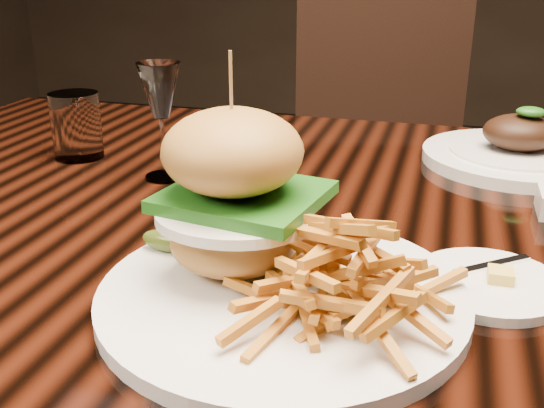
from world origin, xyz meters
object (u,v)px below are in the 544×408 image
(burger_plate, at_px, (279,242))
(far_dish, at_px, (517,153))
(chair_far, at_px, (381,159))
(dining_table, at_px, (353,261))
(wine_glass, at_px, (160,95))

(burger_plate, height_order, far_dish, burger_plate)
(chair_far, bearing_deg, dining_table, -99.66)
(dining_table, height_order, burger_plate, burger_plate)
(wine_glass, distance_m, far_dish, 0.54)
(chair_far, bearing_deg, wine_glass, -117.91)
(dining_table, distance_m, far_dish, 0.33)
(wine_glass, relative_size, chair_far, 0.17)
(burger_plate, relative_size, chair_far, 0.35)
(burger_plate, relative_size, far_dish, 1.21)
(chair_far, bearing_deg, burger_plate, -102.12)
(chair_far, bearing_deg, far_dish, -81.04)
(dining_table, xyz_separation_m, wine_glass, (-0.28, 0.04, 0.20))
(wine_glass, bearing_deg, dining_table, -7.51)
(dining_table, bearing_deg, wine_glass, 172.49)
(far_dish, bearing_deg, burger_plate, -115.71)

